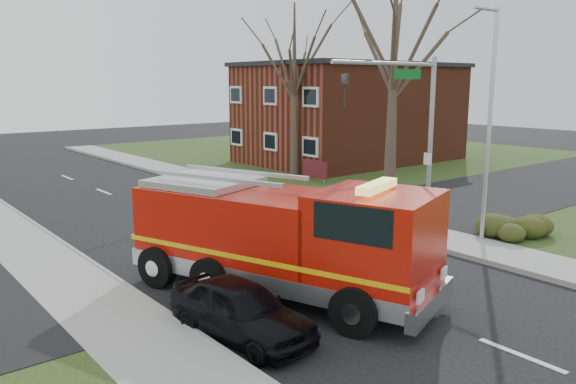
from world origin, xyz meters
TOP-DOWN VIEW (x-y plane):
  - ground at (0.00, 0.00)m, footprint 120.00×120.00m
  - sidewalk_right at (6.20, 0.00)m, footprint 2.40×80.00m
  - sidewalk_left at (-6.20, 0.00)m, footprint 2.40×80.00m
  - cross_street_right at (22.40, 4.00)m, footprint 30.00×8.00m
  - brick_building at (19.00, 18.00)m, footprint 15.40×10.40m
  - health_center_sign at (10.50, 12.50)m, footprint 0.12×2.00m
  - hedge_corner at (9.00, -1.00)m, footprint 2.80×2.00m
  - bare_tree_near at (9.50, 6.00)m, footprint 6.00×6.00m
  - bare_tree_far at (11.00, 15.00)m, footprint 5.25×5.25m
  - traffic_signal_mast at (5.21, 1.50)m, footprint 5.29×0.18m
  - streetlight_pole at (7.14, -0.50)m, footprint 1.48×0.16m
  - fire_engine at (-1.72, 0.13)m, footprint 5.64×9.03m
  - parked_car_maroon at (-4.20, -1.35)m, footprint 2.08×4.16m

SIDE VIEW (x-z plane):
  - ground at x=0.00m, z-range 0.00..0.00m
  - sidewalk_right at x=6.20m, z-range 0.00..0.15m
  - sidewalk_left at x=-6.20m, z-range 0.00..0.15m
  - cross_street_right at x=22.40m, z-range 0.00..0.15m
  - hedge_corner at x=9.00m, z-range 0.13..1.03m
  - parked_car_maroon at x=-4.20m, z-range 0.00..1.36m
  - health_center_sign at x=10.50m, z-range 0.18..1.58m
  - fire_engine at x=-1.72m, z-range -0.16..3.28m
  - brick_building at x=19.00m, z-range 0.03..7.28m
  - streetlight_pole at x=7.14m, z-range 0.35..8.75m
  - traffic_signal_mast at x=5.21m, z-range 1.31..8.11m
  - bare_tree_far at x=11.00m, z-range 1.24..11.74m
  - bare_tree_near at x=9.50m, z-range 1.41..13.41m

